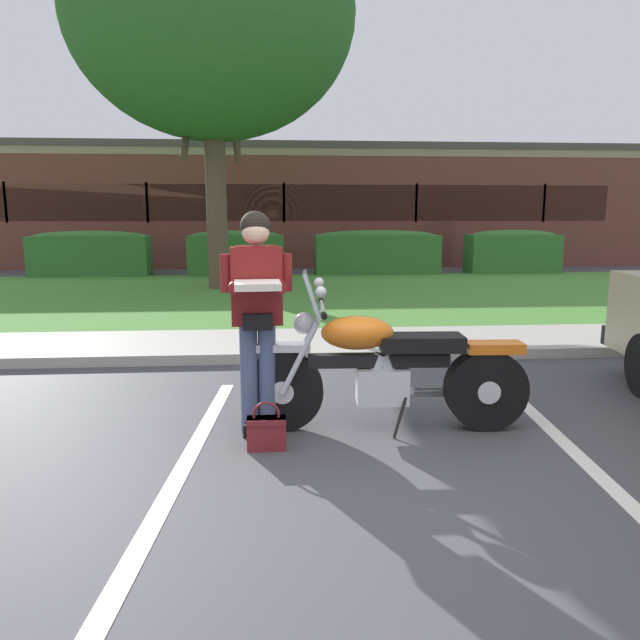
# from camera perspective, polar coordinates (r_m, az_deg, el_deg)

# --- Properties ---
(ground_plane) EXTENTS (140.00, 140.00, 0.00)m
(ground_plane) POSITION_cam_1_polar(r_m,az_deg,el_deg) (3.81, 3.16, -16.10)
(ground_plane) COLOR #424247
(curb_strip) EXTENTS (60.00, 0.20, 0.12)m
(curb_strip) POSITION_cam_1_polar(r_m,az_deg,el_deg) (6.91, -0.47, -3.46)
(curb_strip) COLOR #ADA89E
(curb_strip) RESTS_ON ground
(concrete_walk) EXTENTS (60.00, 1.50, 0.08)m
(concrete_walk) POSITION_cam_1_polar(r_m,az_deg,el_deg) (7.74, -0.91, -2.13)
(concrete_walk) COLOR #ADA89E
(concrete_walk) RESTS_ON ground
(grass_lawn) EXTENTS (60.00, 7.83, 0.06)m
(grass_lawn) POSITION_cam_1_polar(r_m,az_deg,el_deg) (12.34, -2.26, 2.42)
(grass_lawn) COLOR #478433
(grass_lawn) RESTS_ON ground
(stall_stripe_0) EXTENTS (0.47, 4.40, 0.01)m
(stall_stripe_0) POSITION_cam_1_polar(r_m,az_deg,el_deg) (4.02, -13.75, -14.92)
(stall_stripe_0) COLOR silver
(stall_stripe_0) RESTS_ON ground
(stall_stripe_1) EXTENTS (0.47, 4.40, 0.01)m
(stall_stripe_1) POSITION_cam_1_polar(r_m,az_deg,el_deg) (4.49, 24.59, -12.82)
(stall_stripe_1) COLOR silver
(stall_stripe_1) RESTS_ON ground
(motorcycle) EXTENTS (2.24, 0.82, 1.26)m
(motorcycle) POSITION_cam_1_polar(r_m,az_deg,el_deg) (4.71, 7.18, -4.66)
(motorcycle) COLOR black
(motorcycle) RESTS_ON ground
(rider_person) EXTENTS (0.54, 0.60, 1.70)m
(rider_person) POSITION_cam_1_polar(r_m,az_deg,el_deg) (4.51, -6.04, 1.43)
(rider_person) COLOR black
(rider_person) RESTS_ON ground
(handbag) EXTENTS (0.28, 0.13, 0.36)m
(handbag) POSITION_cam_1_polar(r_m,az_deg,el_deg) (4.39, -5.13, -10.43)
(handbag) COLOR maroon
(handbag) RESTS_ON ground
(shade_tree) EXTENTS (5.96, 5.96, 8.27)m
(shade_tree) POSITION_cam_1_polar(r_m,az_deg,el_deg) (13.96, -10.39, 26.78)
(shade_tree) COLOR brown
(shade_tree) RESTS_ON ground
(hedge_left) EXTENTS (3.06, 0.90, 1.24)m
(hedge_left) POSITION_cam_1_polar(r_m,az_deg,el_deg) (17.04, -21.05, 5.98)
(hedge_left) COLOR #336B2D
(hedge_left) RESTS_ON ground
(hedge_center_left) EXTENTS (2.54, 0.90, 1.24)m
(hedge_center_left) POSITION_cam_1_polar(r_m,az_deg,el_deg) (16.37, -7.99, 6.42)
(hedge_center_left) COLOR #336B2D
(hedge_center_left) RESTS_ON ground
(hedge_center_right) EXTENTS (3.40, 0.90, 1.24)m
(hedge_center_right) POSITION_cam_1_polar(r_m,az_deg,el_deg) (16.58, 5.45, 6.51)
(hedge_center_right) COLOR #336B2D
(hedge_center_right) RESTS_ON ground
(hedge_right) EXTENTS (2.53, 0.90, 1.24)m
(hedge_right) POSITION_cam_1_polar(r_m,az_deg,el_deg) (17.65, 17.90, 6.29)
(hedge_right) COLOR #336B2D
(hedge_right) RESTS_ON ground
(brick_building) EXTENTS (24.42, 8.59, 3.85)m
(brick_building) POSITION_cam_1_polar(r_m,az_deg,el_deg) (22.85, -3.65, 10.73)
(brick_building) COLOR brown
(brick_building) RESTS_ON ground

